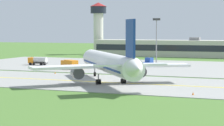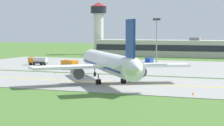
{
  "view_description": "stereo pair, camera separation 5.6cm",
  "coord_description": "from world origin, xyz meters",
  "px_view_note": "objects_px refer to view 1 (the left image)",
  "views": [
    {
      "loc": [
        34.99,
        -81.43,
        10.78
      ],
      "look_at": [
        3.44,
        1.51,
        4.0
      ],
      "focal_mm": 68.45,
      "sensor_mm": 36.0,
      "label": 1
    },
    {
      "loc": [
        35.04,
        -81.41,
        10.78
      ],
      "look_at": [
        3.44,
        1.51,
        4.0
      ],
      "focal_mm": 68.45,
      "sensor_mm": 36.0,
      "label": 2
    }
  ],
  "objects_px": {
    "airplane_lead": "(109,63)",
    "apron_light_mast": "(156,35)",
    "service_truck_baggage": "(121,62)",
    "service_truck_fuel": "(69,64)",
    "control_tower": "(98,23)",
    "service_truck_pushback": "(147,62)",
    "service_truck_catering": "(38,60)"
  },
  "relations": [
    {
      "from": "service_truck_fuel",
      "to": "apron_light_mast",
      "type": "xyz_separation_m",
      "value": [
        17.67,
        27.07,
        7.79
      ]
    },
    {
      "from": "airplane_lead",
      "to": "service_truck_baggage",
      "type": "bearing_deg",
      "value": 105.87
    },
    {
      "from": "control_tower",
      "to": "apron_light_mast",
      "type": "distance_m",
      "value": 62.01
    },
    {
      "from": "service_truck_fuel",
      "to": "airplane_lead",
      "type": "bearing_deg",
      "value": -49.68
    },
    {
      "from": "service_truck_baggage",
      "to": "control_tower",
      "type": "bearing_deg",
      "value": 117.8
    },
    {
      "from": "airplane_lead",
      "to": "apron_light_mast",
      "type": "height_order",
      "value": "apron_light_mast"
    },
    {
      "from": "service_truck_pushback",
      "to": "control_tower",
      "type": "xyz_separation_m",
      "value": [
        -38.85,
        54.69,
        13.14
      ]
    },
    {
      "from": "airplane_lead",
      "to": "control_tower",
      "type": "distance_m",
      "value": 109.77
    },
    {
      "from": "service_truck_baggage",
      "to": "service_truck_catering",
      "type": "xyz_separation_m",
      "value": [
        -26.87,
        -1.36,
        0.0
      ]
    },
    {
      "from": "airplane_lead",
      "to": "control_tower",
      "type": "height_order",
      "value": "control_tower"
    },
    {
      "from": "service_truck_pushback",
      "to": "apron_light_mast",
      "type": "xyz_separation_m",
      "value": [
        1.05,
        7.49,
        8.14
      ]
    },
    {
      "from": "service_truck_baggage",
      "to": "service_truck_fuel",
      "type": "distance_m",
      "value": 15.36
    },
    {
      "from": "airplane_lead",
      "to": "apron_light_mast",
      "type": "xyz_separation_m",
      "value": [
        -4.17,
        52.81,
        5.19
      ]
    },
    {
      "from": "service_truck_pushback",
      "to": "airplane_lead",
      "type": "bearing_deg",
      "value": -83.43
    },
    {
      "from": "service_truck_catering",
      "to": "service_truck_fuel",
      "type": "bearing_deg",
      "value": -29.57
    },
    {
      "from": "airplane_lead",
      "to": "apron_light_mast",
      "type": "distance_m",
      "value": 53.23
    },
    {
      "from": "service_truck_fuel",
      "to": "service_truck_baggage",
      "type": "bearing_deg",
      "value": 40.43
    },
    {
      "from": "service_truck_pushback",
      "to": "apron_light_mast",
      "type": "height_order",
      "value": "apron_light_mast"
    },
    {
      "from": "airplane_lead",
      "to": "control_tower",
      "type": "xyz_separation_m",
      "value": [
        -44.07,
        100.02,
        10.19
      ]
    },
    {
      "from": "airplane_lead",
      "to": "service_truck_baggage",
      "type": "distance_m",
      "value": 37.21
    },
    {
      "from": "airplane_lead",
      "to": "service_truck_baggage",
      "type": "xyz_separation_m",
      "value": [
        -10.15,
        35.7,
        -2.6
      ]
    },
    {
      "from": "airplane_lead",
      "to": "apron_light_mast",
      "type": "relative_size",
      "value": 2.33
    },
    {
      "from": "service_truck_catering",
      "to": "apron_light_mast",
      "type": "height_order",
      "value": "apron_light_mast"
    },
    {
      "from": "control_tower",
      "to": "apron_light_mast",
      "type": "relative_size",
      "value": 1.6
    },
    {
      "from": "airplane_lead",
      "to": "control_tower",
      "type": "bearing_deg",
      "value": 113.78
    },
    {
      "from": "service_truck_pushback",
      "to": "apron_light_mast",
      "type": "relative_size",
      "value": 0.46
    },
    {
      "from": "service_truck_fuel",
      "to": "control_tower",
      "type": "xyz_separation_m",
      "value": [
        -22.22,
        74.28,
        12.79
      ]
    },
    {
      "from": "service_truck_pushback",
      "to": "service_truck_fuel",
      "type": "bearing_deg",
      "value": -130.33
    },
    {
      "from": "control_tower",
      "to": "service_truck_baggage",
      "type": "bearing_deg",
      "value": -62.2
    },
    {
      "from": "service_truck_fuel",
      "to": "apron_light_mast",
      "type": "relative_size",
      "value": 0.42
    },
    {
      "from": "service_truck_baggage",
      "to": "apron_light_mast",
      "type": "xyz_separation_m",
      "value": [
        5.98,
        17.11,
        7.79
      ]
    },
    {
      "from": "service_truck_fuel",
      "to": "apron_light_mast",
      "type": "distance_m",
      "value": 33.26
    }
  ]
}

